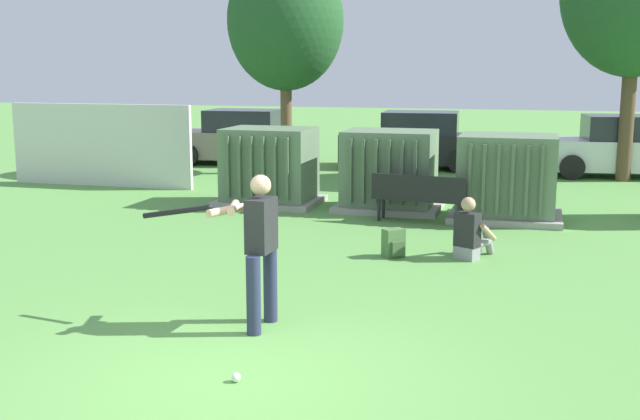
{
  "coord_description": "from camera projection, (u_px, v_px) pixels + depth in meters",
  "views": [
    {
      "loc": [
        2.71,
        -6.5,
        2.91
      ],
      "look_at": [
        -0.08,
        3.5,
        1.0
      ],
      "focal_mm": 44.16,
      "sensor_mm": 36.0,
      "label": 1
    }
  ],
  "objects": [
    {
      "name": "park_bench",
      "position": [
        419.0,
        195.0,
        14.65
      ],
      "size": [
        1.83,
        0.61,
        0.92
      ],
      "color": "black",
      "rests_on": "ground"
    },
    {
      "name": "transformer_mid_west",
      "position": [
        390.0,
        171.0,
        16.02
      ],
      "size": [
        2.1,
        1.7,
        1.62
      ],
      "color": "#9E9B93",
      "rests_on": "ground"
    },
    {
      "name": "parked_car_leftmost",
      "position": [
        241.0,
        139.0,
        23.55
      ],
      "size": [
        4.27,
        2.07,
        1.62
      ],
      "color": "gray",
      "rests_on": "ground"
    },
    {
      "name": "transformer_west",
      "position": [
        270.0,
        167.0,
        16.64
      ],
      "size": [
        2.1,
        1.7,
        1.62
      ],
      "color": "#9E9B93",
      "rests_on": "ground"
    },
    {
      "name": "sports_ball",
      "position": [
        236.0,
        377.0,
        7.33
      ],
      "size": [
        0.09,
        0.09,
        0.09
      ],
      "primitive_type": "sphere",
      "color": "white",
      "rests_on": "ground"
    },
    {
      "name": "fence_panel",
      "position": [
        101.0,
        145.0,
        19.17
      ],
      "size": [
        4.8,
        0.12,
        2.0
      ],
      "primitive_type": "cube",
      "color": "silver",
      "rests_on": "ground"
    },
    {
      "name": "backpack",
      "position": [
        394.0,
        243.0,
        12.1
      ],
      "size": [
        0.38,
        0.38,
        0.44
      ],
      "color": "#4C723F",
      "rests_on": "ground"
    },
    {
      "name": "parked_car_right_of_center",
      "position": [
        620.0,
        148.0,
        20.88
      ],
      "size": [
        4.36,
        2.27,
        1.62
      ],
      "color": "silver",
      "rests_on": "ground"
    },
    {
      "name": "seated_spectator",
      "position": [
        471.0,
        234.0,
        12.01
      ],
      "size": [
        0.67,
        0.79,
        0.96
      ],
      "color": "gray",
      "rests_on": "ground"
    },
    {
      "name": "tree_left",
      "position": [
        286.0,
        22.0,
        20.85
      ],
      "size": [
        3.1,
        3.1,
        5.92
      ],
      "color": "brown",
      "rests_on": "ground"
    },
    {
      "name": "ground_plane",
      "position": [
        228.0,
        379.0,
        7.4
      ],
      "size": [
        96.0,
        96.0,
        0.0
      ],
      "primitive_type": "plane",
      "color": "#5B9947"
    },
    {
      "name": "transformer_mid_east",
      "position": [
        507.0,
        179.0,
        14.98
      ],
      "size": [
        2.1,
        1.7,
        1.62
      ],
      "color": "#9E9B93",
      "rests_on": "ground"
    },
    {
      "name": "parked_car_left_of_center",
      "position": [
        416.0,
        142.0,
        22.58
      ],
      "size": [
        4.29,
        2.11,
        1.62
      ],
      "color": "black",
      "rests_on": "ground"
    },
    {
      "name": "batter",
      "position": [
        257.0,
        243.0,
        8.71
      ],
      "size": [
        1.61,
        0.72,
        1.74
      ],
      "color": "#282D4C",
      "rests_on": "ground"
    }
  ]
}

